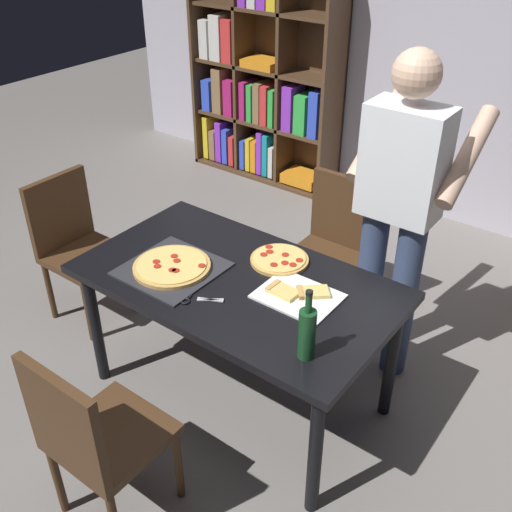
% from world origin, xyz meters
% --- Properties ---
extents(ground_plane, '(12.00, 12.00, 0.00)m').
position_xyz_m(ground_plane, '(0.00, 0.00, 0.00)').
color(ground_plane, gray).
extents(back_wall, '(6.40, 0.10, 2.80)m').
position_xyz_m(back_wall, '(0.00, 2.60, 1.40)').
color(back_wall, '#BCB7C6').
rests_on(back_wall, ground_plane).
extents(dining_table, '(1.52, 0.86, 0.75)m').
position_xyz_m(dining_table, '(0.00, 0.00, 0.67)').
color(dining_table, black).
rests_on(dining_table, ground_plane).
extents(chair_near_camera, '(0.42, 0.42, 0.90)m').
position_xyz_m(chair_near_camera, '(-0.00, -0.92, 0.51)').
color(chair_near_camera, '#472D19').
rests_on(chair_near_camera, ground_plane).
extents(chair_far_side, '(0.42, 0.42, 0.90)m').
position_xyz_m(chair_far_side, '(0.00, 0.92, 0.51)').
color(chair_far_side, '#472D19').
rests_on(chair_far_side, ground_plane).
extents(chair_left_end, '(0.42, 0.42, 0.90)m').
position_xyz_m(chair_left_end, '(-1.25, 0.00, 0.51)').
color(chair_left_end, '#472D19').
rests_on(chair_left_end, ground_plane).
extents(bookshelf, '(1.40, 0.35, 1.95)m').
position_xyz_m(bookshelf, '(-1.60, 2.37, 0.88)').
color(bookshelf, '#513823').
rests_on(bookshelf, ground_plane).
extents(person_serving_pizza, '(0.55, 0.54, 1.75)m').
position_xyz_m(person_serving_pizza, '(0.47, 0.70, 1.00)').
color(person_serving_pizza, '#38476B').
rests_on(person_serving_pizza, ground_plane).
extents(pepperoni_pizza_on_tray, '(0.43, 0.43, 0.04)m').
position_xyz_m(pepperoni_pizza_on_tray, '(-0.30, -0.13, 0.77)').
color(pepperoni_pizza_on_tray, '#2D2D33').
rests_on(pepperoni_pizza_on_tray, dining_table).
extents(pizza_slices_on_towel, '(0.36, 0.28, 0.03)m').
position_xyz_m(pizza_slices_on_towel, '(0.31, 0.05, 0.76)').
color(pizza_slices_on_towel, white).
rests_on(pizza_slices_on_towel, dining_table).
extents(wine_bottle, '(0.07, 0.07, 0.32)m').
position_xyz_m(wine_bottle, '(0.55, -0.26, 0.87)').
color(wine_bottle, '#194723').
rests_on(wine_bottle, dining_table).
extents(kitchen_scissors, '(0.19, 0.15, 0.01)m').
position_xyz_m(kitchen_scissors, '(-0.05, -0.25, 0.76)').
color(kitchen_scissors, silver).
rests_on(kitchen_scissors, dining_table).
extents(second_pizza_plain, '(0.29, 0.29, 0.03)m').
position_xyz_m(second_pizza_plain, '(0.08, 0.24, 0.76)').
color(second_pizza_plain, tan).
rests_on(second_pizza_plain, dining_table).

